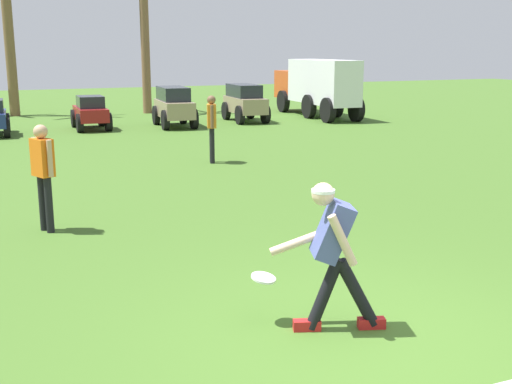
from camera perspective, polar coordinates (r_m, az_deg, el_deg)
ground_plane at (r=6.04m, az=10.17°, el=-13.12°), size 80.00×80.00×0.00m
frisbee_thrower at (r=5.97m, az=6.83°, el=-5.03°), size 1.00×0.69×1.42m
frisbee_in_flight at (r=6.18m, az=0.67°, el=-7.63°), size 0.34×0.34×0.07m
teammate_near_sideline at (r=14.91m, az=-3.96°, el=6.18°), size 0.29×0.49×1.56m
teammate_midfield at (r=9.65m, az=-18.40°, el=2.05°), size 0.32×0.48×1.56m
parked_car_slot_d at (r=21.97m, az=-14.50°, el=6.89°), size 1.17×2.23×1.10m
parked_car_slot_e at (r=22.19m, az=-7.31°, el=7.65°), size 1.35×2.48×1.34m
parked_car_slot_f at (r=23.65m, az=-1.01°, el=8.04°), size 1.32×2.47×1.34m
box_truck at (r=25.52m, az=5.41°, el=9.47°), size 1.78×5.98×2.20m
palm_tree_left_of_centre at (r=27.30m, az=-21.23°, el=14.11°), size 3.07×3.20×6.35m
palm_tree_right_of_centre at (r=27.06m, az=-9.82°, el=14.26°), size 3.07×3.36×5.70m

